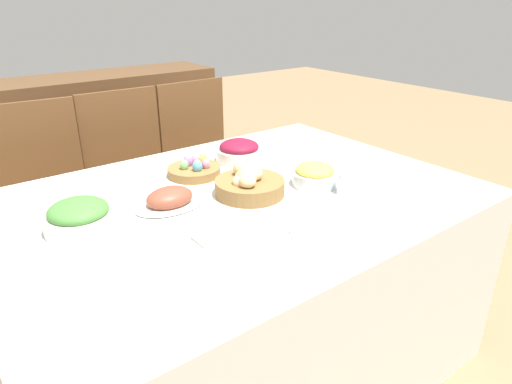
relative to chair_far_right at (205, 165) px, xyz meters
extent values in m
plane|color=#937551|center=(-0.43, -0.94, -0.51)|extent=(12.00, 12.00, 0.00)
cube|color=silver|center=(-0.43, -0.94, -0.13)|extent=(1.68, 1.19, 0.76)
cylinder|color=brown|center=(-0.19, -0.29, -0.30)|extent=(0.03, 0.03, 0.42)
cylinder|color=brown|center=(0.20, -0.28, -0.30)|extent=(0.03, 0.03, 0.42)
cylinder|color=brown|center=(-0.20, 0.10, -0.30)|extent=(0.03, 0.03, 0.42)
cylinder|color=brown|center=(0.19, 0.11, -0.30)|extent=(0.03, 0.03, 0.42)
cube|color=brown|center=(0.00, -0.09, -0.08)|extent=(0.43, 0.43, 0.02)
cube|color=brown|center=(0.00, 0.11, 0.20)|extent=(0.42, 0.03, 0.53)
cylinder|color=brown|center=(-0.64, -0.28, -0.30)|extent=(0.03, 0.03, 0.42)
cylinder|color=brown|center=(-0.25, -0.29, -0.30)|extent=(0.03, 0.03, 0.42)
cylinder|color=brown|center=(-0.63, 0.11, -0.30)|extent=(0.03, 0.03, 0.42)
cylinder|color=brown|center=(-0.24, 0.10, -0.30)|extent=(0.03, 0.03, 0.42)
cube|color=brown|center=(-0.44, -0.09, -0.08)|extent=(0.43, 0.43, 0.02)
cube|color=brown|center=(-0.44, 0.11, 0.20)|extent=(0.42, 0.03, 0.53)
cylinder|color=brown|center=(-1.09, -0.26, -0.30)|extent=(0.03, 0.03, 0.42)
cylinder|color=brown|center=(-0.71, -0.30, -0.30)|extent=(0.03, 0.03, 0.42)
cylinder|color=brown|center=(-1.06, 0.12, -0.30)|extent=(0.03, 0.03, 0.42)
cylinder|color=brown|center=(-0.67, 0.09, -0.30)|extent=(0.03, 0.03, 0.42)
cube|color=brown|center=(-0.88, -0.09, -0.08)|extent=(0.46, 0.46, 0.02)
cube|color=brown|center=(-0.87, 0.11, 0.20)|extent=(0.42, 0.06, 0.53)
cube|color=brown|center=(-0.21, 0.83, -0.04)|extent=(1.37, 0.44, 0.95)
cylinder|color=olive|center=(-0.38, -0.96, 0.28)|extent=(0.25, 0.25, 0.06)
ellipsoid|color=#E0C184|center=(-0.43, -1.00, 0.33)|extent=(0.06, 0.07, 0.05)
ellipsoid|color=#E0C184|center=(-0.38, -0.90, 0.33)|extent=(0.09, 0.09, 0.06)
ellipsoid|color=#E0C184|center=(-0.43, -0.96, 0.31)|extent=(0.07, 0.07, 0.05)
ellipsoid|color=#E0C184|center=(-0.37, -0.95, 0.33)|extent=(0.07, 0.09, 0.05)
ellipsoid|color=#E0C184|center=(-0.40, -0.97, 0.33)|extent=(0.08, 0.07, 0.06)
ellipsoid|color=#E0C184|center=(-0.39, -0.93, 0.31)|extent=(0.08, 0.07, 0.05)
cylinder|color=olive|center=(-0.45, -0.67, 0.27)|extent=(0.21, 0.21, 0.03)
ellipsoid|color=#F4D151|center=(-0.39, -0.65, 0.30)|extent=(0.04, 0.04, 0.05)
ellipsoid|color=#60B2E0|center=(-0.46, -0.71, 0.30)|extent=(0.04, 0.04, 0.05)
ellipsoid|color=pink|center=(-0.41, -0.71, 0.30)|extent=(0.03, 0.03, 0.04)
ellipsoid|color=pink|center=(-0.42, -0.64, 0.30)|extent=(0.04, 0.04, 0.05)
ellipsoid|color=#7FCC7A|center=(-0.49, -0.67, 0.30)|extent=(0.03, 0.03, 0.04)
ellipsoid|color=#F29E4C|center=(-0.39, -0.65, 0.30)|extent=(0.04, 0.04, 0.05)
ellipsoid|color=#B27AD1|center=(-0.46, -0.64, 0.30)|extent=(0.04, 0.04, 0.05)
ellipsoid|color=silver|center=(-0.66, -0.87, 0.26)|extent=(0.25, 0.18, 0.01)
ellipsoid|color=brown|center=(-0.66, -0.87, 0.28)|extent=(0.16, 0.12, 0.07)
cylinder|color=silver|center=(-0.21, -0.64, 0.28)|extent=(0.20, 0.20, 0.05)
ellipsoid|color=maroon|center=(-0.21, -0.64, 0.32)|extent=(0.17, 0.17, 0.06)
cylinder|color=silver|center=(-0.14, -1.03, 0.28)|extent=(0.17, 0.17, 0.05)
ellipsoid|color=#F4DB4C|center=(-0.14, -1.03, 0.31)|extent=(0.15, 0.15, 0.05)
cylinder|color=silver|center=(-0.95, -0.86, 0.28)|extent=(0.21, 0.21, 0.06)
ellipsoid|color=#478438|center=(-0.95, -0.86, 0.32)|extent=(0.18, 0.18, 0.06)
cylinder|color=silver|center=(-0.36, -1.34, 0.26)|extent=(0.26, 0.26, 0.01)
cube|color=silver|center=(-0.51, -1.34, 0.25)|extent=(0.02, 0.19, 0.00)
cube|color=silver|center=(-0.21, -1.34, 0.25)|extent=(0.02, 0.19, 0.00)
cube|color=silver|center=(-0.18, -1.34, 0.25)|extent=(0.02, 0.19, 0.00)
cylinder|color=silver|center=(-0.10, -1.16, 0.29)|extent=(0.06, 0.06, 0.08)
cube|color=silver|center=(-0.66, -1.15, 0.27)|extent=(0.12, 0.07, 0.03)
camera|label=1|loc=(-1.28, -2.16, 0.91)|focal=32.00mm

